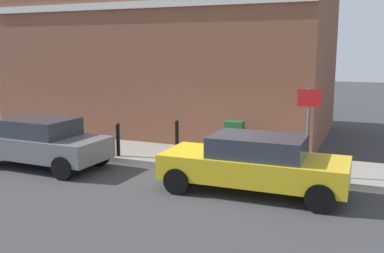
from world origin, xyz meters
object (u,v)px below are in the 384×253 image
(bollard_far_kerb, at_px, (118,138))
(street_sign, at_px, (309,119))
(car_grey, at_px, (41,142))
(bollard_near_cabinet, at_px, (177,135))
(utility_cabinet, at_px, (234,141))
(car_yellow, at_px, (254,163))

(bollard_far_kerb, distance_m, street_sign, 5.80)
(car_grey, xyz_separation_m, bollard_near_cabinet, (2.69, -3.14, -0.04))
(bollard_near_cabinet, bearing_deg, utility_cabinet, -92.93)
(street_sign, bearing_deg, bollard_far_kerb, 90.33)
(bollard_far_kerb, bearing_deg, utility_cabinet, -72.26)
(bollard_near_cabinet, bearing_deg, bollard_far_kerb, 129.26)
(car_grey, bearing_deg, utility_cabinet, -151.59)
(utility_cabinet, height_order, bollard_far_kerb, utility_cabinet)
(bollard_far_kerb, xyz_separation_m, street_sign, (0.03, -5.72, 0.96))
(car_yellow, height_order, utility_cabinet, car_yellow)
(car_yellow, height_order, street_sign, street_sign)
(car_yellow, xyz_separation_m, utility_cabinet, (2.50, 1.28, -0.06))
(bollard_far_kerb, bearing_deg, car_grey, 131.55)
(car_yellow, bearing_deg, bollard_near_cabinet, -39.48)
(car_yellow, height_order, car_grey, car_grey)
(bollard_near_cabinet, bearing_deg, car_yellow, -128.79)
(utility_cabinet, bearing_deg, car_yellow, -152.89)
(car_grey, xyz_separation_m, utility_cabinet, (2.59, -5.10, -0.06))
(car_yellow, xyz_separation_m, bollard_near_cabinet, (2.60, 3.24, -0.03))
(bollard_far_kerb, relative_size, street_sign, 0.45)
(car_grey, distance_m, bollard_near_cabinet, 4.13)
(utility_cabinet, bearing_deg, street_sign, -114.65)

